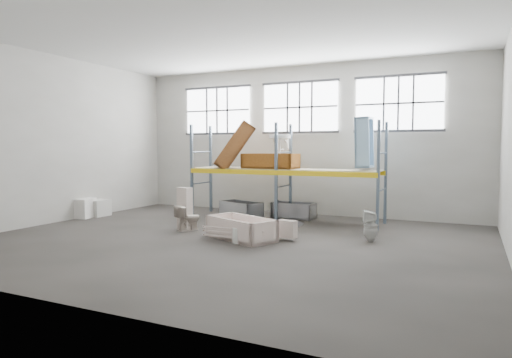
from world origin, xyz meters
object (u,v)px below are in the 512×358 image
Objects in this scene: steel_tub_right at (294,210)px; blue_tub_upright at (364,143)px; bathtub_beige at (241,228)px; rust_tub_flat at (270,161)px; toilet_beige at (188,218)px; bucket at (239,235)px; toilet_white at (371,226)px; cistern_tall at (185,209)px; steel_tub_left at (241,210)px; carton_near at (81,208)px.

blue_tub_upright reaches higher than steel_tub_right.
bathtub_beige is 1.06× the size of rust_tub_flat.
bucket is (2.00, -0.83, -0.16)m from toilet_beige.
toilet_white is (4.78, 0.66, 0.03)m from toilet_beige.
cistern_tall is 3.34m from rust_tub_flat.
steel_tub_left is 4.35m from blue_tub_upright.
blue_tub_upright reaches higher than carton_near.
cistern_tall is at bearing -115.38° from rust_tub_flat.
toilet_white is 4.82m from steel_tub_left.
steel_tub_right is (1.81, 3.29, -0.10)m from toilet_beige.
toilet_beige is 4.39m from carton_near.
blue_tub_upright reaches higher than bucket.
carton_near is at bearing -162.55° from blue_tub_upright.
bucket is 0.50× the size of carton_near.
toilet_white is at bearing 44.40° from bathtub_beige.
toilet_beige is at bearing -112.94° from rust_tub_flat.
steel_tub_left is 1.99× the size of carton_near.
toilet_beige is 0.60× the size of cistern_tall.
toilet_beige is 0.40× the size of rust_tub_flat.
rust_tub_flat is 2.35× the size of carton_near.
steel_tub_right is at bearing -95.20° from toilet_beige.
carton_near is (-8.45, -2.66, -2.08)m from blue_tub_upright.
cistern_tall is 0.80× the size of steel_tub_left.
steel_tub_left is 1.81m from rust_tub_flat.
cistern_tall is 1.54× the size of toilet_white.
bathtub_beige is 3.29m from steel_tub_left.
steel_tub_left is (-4.45, 1.85, -0.11)m from toilet_white.
carton_near reaches higher than steel_tub_left.
steel_tub_left is at bearing -171.58° from blue_tub_upright.
rust_tub_flat is at bearing 23.64° from carton_near.
steel_tub_left is 1.68m from steel_tub_right.
bucket is at bearing -44.39° from bathtub_beige.
carton_near is at bearing -163.38° from bathtub_beige.
cistern_tall is at bearing 8.26° from toilet_beige.
toilet_white is 9.15m from carton_near.
toilet_white is 3.97m from steel_tub_right.
cistern_tall is at bearing -168.97° from bathtub_beige.
bucket is (0.19, -4.13, -0.07)m from steel_tub_right.
toilet_beige is 0.47× the size of blue_tub_upright.
toilet_white reaches higher than steel_tub_right.
cistern_tall is 0.86× the size of steel_tub_right.
blue_tub_upright is at bearing 61.78° from bucket.
rust_tub_flat is at bearing -89.32° from toilet_beige.
blue_tub_upright is (2.25, 3.48, 2.13)m from bathtub_beige.
cistern_tall is 2.53m from steel_tub_left.
steel_tub_right is at bearing 28.09° from steel_tub_left.
toilet_white is 4.43m from rust_tub_flat.
steel_tub_right is 6.82m from carton_near.
toilet_beige is 3.76m from steel_tub_right.
toilet_beige reaches higher than bathtub_beige.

